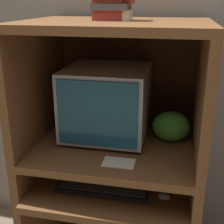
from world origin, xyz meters
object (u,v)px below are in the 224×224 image
at_px(keyboard, 103,188).
at_px(storage_box, 110,9).
at_px(mouse, 164,197).
at_px(snack_bag, 171,126).
at_px(crt_monitor, 107,102).
at_px(book_stack, 113,3).

xyz_separation_m(keyboard, storage_box, (0.00, 0.16, 0.82)).
distance_m(keyboard, mouse, 0.30).
xyz_separation_m(mouse, snack_bag, (0.01, 0.25, 0.25)).
distance_m(crt_monitor, book_stack, 0.49).
bearing_deg(crt_monitor, mouse, -35.88).
bearing_deg(mouse, book_stack, 148.38).
xyz_separation_m(crt_monitor, book_stack, (0.05, -0.06, 0.48)).
xyz_separation_m(crt_monitor, keyboard, (0.03, -0.22, -0.37)).
xyz_separation_m(mouse, book_stack, (-0.28, 0.17, 0.85)).
bearing_deg(storage_box, book_stack, -6.96).
bearing_deg(snack_bag, crt_monitor, -178.26).
distance_m(snack_bag, book_stack, 0.66).
bearing_deg(book_stack, crt_monitor, 126.50).
distance_m(crt_monitor, storage_box, 0.46).
distance_m(snack_bag, storage_box, 0.65).
distance_m(keyboard, storage_box, 0.84).
height_order(mouse, snack_bag, snack_bag).
bearing_deg(snack_bag, book_stack, -165.31).
xyz_separation_m(mouse, storage_box, (-0.30, 0.17, 0.82)).
relative_size(snack_bag, storage_box, 1.42).
distance_m(mouse, book_stack, 0.91).
bearing_deg(crt_monitor, keyboard, -82.66).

